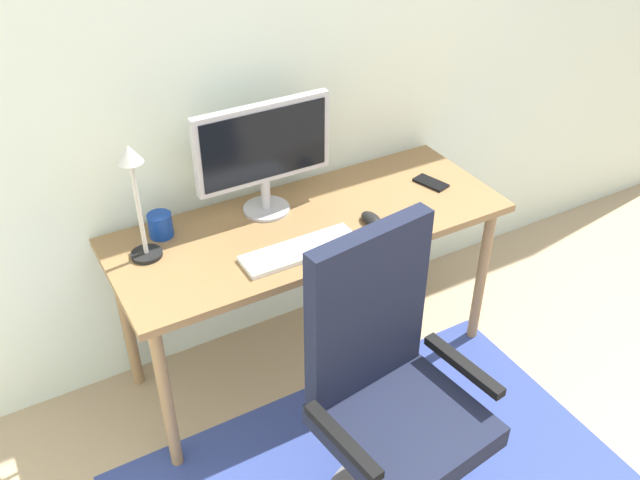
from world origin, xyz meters
TOP-DOWN VIEW (x-y plane):
  - wall_back at (0.00, 2.20)m, footprint 6.00×0.10m
  - desk at (-0.07, 1.84)m, footprint 1.51×0.59m
  - monitor at (-0.18, 1.99)m, footprint 0.53×0.18m
  - keyboard at (-0.20, 1.68)m, footprint 0.43×0.13m
  - computer_mouse at (0.12, 1.72)m, footprint 0.06×0.10m
  - coffee_cup at (-0.59, 2.02)m, footprint 0.09×0.09m
  - cell_phone at (0.49, 1.84)m, footprint 0.10×0.15m
  - desk_lamp at (-0.68, 1.93)m, footprint 0.11×0.11m
  - office_chair at (-0.20, 1.09)m, footprint 0.56×0.50m

SIDE VIEW (x-z plane):
  - office_chair at x=-0.20m, z-range -0.09..0.99m
  - desk at x=-0.07m, z-range 0.28..0.99m
  - cell_phone at x=0.49m, z-range 0.71..0.72m
  - keyboard at x=-0.20m, z-range 0.71..0.72m
  - computer_mouse at x=0.12m, z-range 0.71..0.74m
  - coffee_cup at x=-0.59m, z-range 0.71..0.80m
  - monitor at x=-0.18m, z-range 0.75..1.19m
  - desk_lamp at x=-0.68m, z-range 0.77..1.20m
  - wall_back at x=0.00m, z-range 0.00..2.60m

